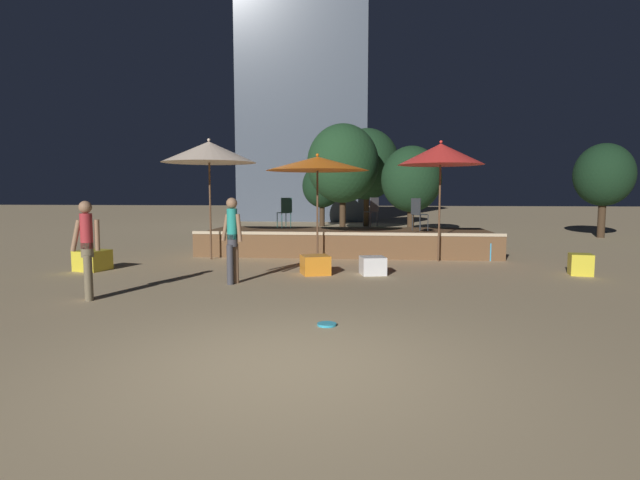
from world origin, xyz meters
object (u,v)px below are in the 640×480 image
(background_tree_1, at_px, (322,186))
(cube_seat_2, at_px, (373,266))
(bistro_chair_2, at_px, (418,211))
(cube_seat_0, at_px, (315,265))
(cube_seat_4, at_px, (581,264))
(frisbee_disc, at_px, (327,324))
(background_tree_3, at_px, (411,179))
(patio_umbrella_1, at_px, (317,164))
(background_tree_4, at_px, (367,164))
(bistro_chair_0, at_px, (372,209))
(person_0, at_px, (87,247))
(person_1, at_px, (232,238))
(background_tree_0, at_px, (604,175))
(background_tree_2, at_px, (343,164))
(cube_seat_1, at_px, (93,260))
(patio_umbrella_0, at_px, (441,154))
(bistro_chair_1, at_px, (285,210))
(cube_seat_3, at_px, (482,251))
(patio_umbrella_2, at_px, (209,152))

(background_tree_1, bearing_deg, cube_seat_2, -80.41)
(background_tree_1, bearing_deg, bistro_chair_2, -72.49)
(cube_seat_0, bearing_deg, bistro_chair_2, 52.39)
(cube_seat_4, xyz_separation_m, frisbee_disc, (-5.11, -4.64, -0.21))
(frisbee_disc, height_order, background_tree_3, background_tree_3)
(patio_umbrella_1, xyz_separation_m, background_tree_4, (1.16, 13.22, 0.70))
(cube_seat_0, xyz_separation_m, bistro_chair_0, (1.25, 4.89, 1.06))
(person_0, distance_m, person_1, 2.60)
(person_1, relative_size, bistro_chair_2, 1.87)
(background_tree_0, height_order, background_tree_1, background_tree_0)
(cube_seat_0, height_order, background_tree_2, background_tree_2)
(person_0, xyz_separation_m, bistro_chair_2, (5.96, 6.20, 0.38))
(cube_seat_0, height_order, cube_seat_1, cube_seat_1)
(person_0, bearing_deg, cube_seat_1, 0.86)
(bistro_chair_2, bearing_deg, background_tree_0, -86.60)
(bistro_chair_0, bearing_deg, cube_seat_4, 89.71)
(patio_umbrella_0, xyz_separation_m, background_tree_0, (7.28, 7.53, -0.30))
(cube_seat_0, distance_m, background_tree_2, 12.41)
(person_0, distance_m, bistro_chair_1, 7.33)
(background_tree_2, bearing_deg, cube_seat_3, -65.50)
(cube_seat_3, xyz_separation_m, background_tree_0, (6.09, 7.04, 2.21))
(background_tree_1, relative_size, background_tree_4, 0.64)
(cube_seat_0, height_order, cube_seat_2, cube_seat_0)
(cube_seat_3, xyz_separation_m, background_tree_2, (-4.22, 9.26, 2.84))
(patio_umbrella_2, distance_m, bistro_chair_0, 5.33)
(cube_seat_4, bearing_deg, cube_seat_1, -177.70)
(patio_umbrella_1, bearing_deg, cube_seat_3, 9.08)
(background_tree_3, bearing_deg, cube_seat_2, -98.89)
(cube_seat_0, bearing_deg, person_0, -139.56)
(background_tree_0, relative_size, background_tree_3, 0.99)
(frisbee_disc, xyz_separation_m, background_tree_0, (9.62, 14.03, 2.42))
(bistro_chair_0, bearing_deg, frisbee_disc, 40.37)
(cube_seat_2, bearing_deg, background_tree_4, 90.99)
(patio_umbrella_0, distance_m, cube_seat_1, 8.78)
(patio_umbrella_2, xyz_separation_m, bistro_chair_0, (4.28, 2.77, -1.56))
(cube_seat_2, bearing_deg, frisbee_disc, -98.46)
(person_1, height_order, background_tree_0, background_tree_0)
(person_0, xyz_separation_m, background_tree_2, (3.40, 15.04, 2.19))
(cube_seat_2, relative_size, bistro_chair_1, 0.68)
(patio_umbrella_1, height_order, frisbee_disc, patio_umbrella_1)
(background_tree_3, bearing_deg, person_1, -110.30)
(cube_seat_0, relative_size, background_tree_2, 0.15)
(person_1, relative_size, background_tree_3, 0.45)
(person_0, distance_m, bistro_chair_0, 9.16)
(background_tree_0, distance_m, background_tree_2, 10.56)
(frisbee_disc, height_order, background_tree_0, background_tree_0)
(bistro_chair_2, xyz_separation_m, background_tree_4, (-1.51, 12.10, 1.95))
(cube_seat_0, relative_size, background_tree_0, 0.20)
(person_0, distance_m, background_tree_3, 14.95)
(cube_seat_0, xyz_separation_m, cube_seat_3, (4.15, 2.82, 0.02))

